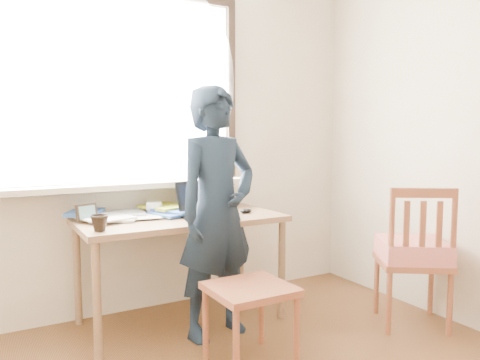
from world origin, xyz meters
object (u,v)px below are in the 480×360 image
person (217,212)px  laptop (204,207)px  desk (181,228)px  work_chair (250,298)px  mug_dark (99,223)px  mug_white (154,208)px  side_chair (413,252)px

person → laptop: bearing=70.0°
desk → work_chair: bearing=-82.2°
mug_dark → person: (0.71, -0.09, 0.02)m
mug_dark → person: bearing=-7.5°
laptop → mug_white: size_ratio=3.48×
mug_dark → work_chair: 0.96m
laptop → mug_dark: bearing=-166.4°
desk → work_chair: desk is taller
mug_white → side_chair: size_ratio=0.12×
work_chair → person: (0.02, 0.44, 0.42)m
laptop → side_chair: laptop is taller
laptop → mug_dark: 0.77m
desk → mug_white: (-0.13, 0.18, 0.12)m
mug_white → person: 0.54m
person → desk: bearing=99.9°
work_chair → person: size_ratio=0.28×
mug_dark → work_chair: size_ratio=0.23×
side_chair → person: 1.34m
work_chair → side_chair: (1.22, -0.08, 0.12)m
mug_dark → laptop: bearing=13.6°
mug_white → mug_dark: 0.61m
desk → mug_white: bearing=125.4°
mug_white → person: size_ratio=0.07×
side_chair → work_chair: bearing=176.5°
side_chair → laptop: bearing=145.7°
desk → mug_white: size_ratio=12.07×
desk → work_chair: (0.10, -0.75, -0.28)m
desk → side_chair: (1.33, -0.83, -0.15)m
laptop → side_chair: size_ratio=0.41×
side_chair → person: (-1.20, 0.52, 0.29)m
laptop → mug_white: laptop is taller
laptop → side_chair: 1.44m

